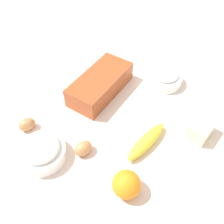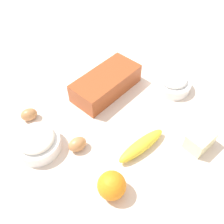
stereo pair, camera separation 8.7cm
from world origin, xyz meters
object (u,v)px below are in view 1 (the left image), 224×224
egg_near_butter (27,124)px  egg_beside_bowl (83,148)px  flour_bowl (41,151)px  sugar_bowl (165,77)px  banana (147,141)px  orange_fruit (126,184)px  butter_block (201,129)px  loaf_pan (100,84)px

egg_near_butter → egg_beside_bowl: (0.01, -0.22, 0.00)m
flour_bowl → sugar_bowl: (0.52, -0.22, -0.00)m
banana → egg_near_butter: egg_near_butter is taller
flour_bowl → orange_fruit: bearing=-85.5°
sugar_bowl → butter_block: 0.28m
flour_bowl → sugar_bowl: flour_bowl is taller
banana → loaf_pan: bearing=59.9°
loaf_pan → butter_block: loaf_pan is taller
egg_near_butter → banana: bearing=-71.7°
loaf_pan → orange_fruit: 0.42m
flour_bowl → egg_near_butter: flour_bowl is taller
flour_bowl → sugar_bowl: size_ratio=1.05×
sugar_bowl → egg_beside_bowl: sugar_bowl is taller
flour_bowl → egg_near_butter: size_ratio=2.57×
orange_fruit → egg_beside_bowl: 0.19m
flour_bowl → butter_block: flour_bowl is taller
loaf_pan → butter_block: 0.41m
loaf_pan → orange_fruit: bearing=-135.0°
loaf_pan → sugar_bowl: loaf_pan is taller
loaf_pan → flour_bowl: loaf_pan is taller
butter_block → egg_beside_bowl: size_ratio=1.47×
sugar_bowl → butter_block: (-0.20, -0.20, 0.00)m
loaf_pan → banana: loaf_pan is taller
flour_bowl → orange_fruit: orange_fruit is taller
flour_bowl → egg_beside_bowl: 0.13m
flour_bowl → butter_block: (0.32, -0.42, -0.00)m
orange_fruit → egg_beside_bowl: (0.05, 0.18, -0.02)m
banana → egg_beside_bowl: 0.21m
loaf_pan → flour_bowl: size_ratio=1.93×
sugar_bowl → egg_near_butter: 0.56m
sugar_bowl → egg_near_butter: bearing=143.0°
banana → egg_near_butter: bearing=108.3°
orange_fruit → butter_block: size_ratio=0.92×
banana → egg_beside_bowl: (-0.12, 0.17, 0.00)m
banana → butter_block: butter_block is taller
loaf_pan → sugar_bowl: (0.17, -0.21, -0.01)m
butter_block → egg_near_butter: bearing=115.3°
egg_near_butter → butter_block: bearing=-64.7°
flour_bowl → banana: size_ratio=0.79×
banana → egg_beside_bowl: bearing=125.9°
loaf_pan → egg_near_butter: (-0.28, 0.13, -0.02)m
flour_bowl → butter_block: 0.53m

